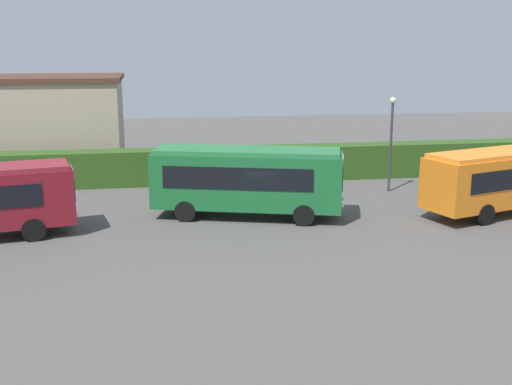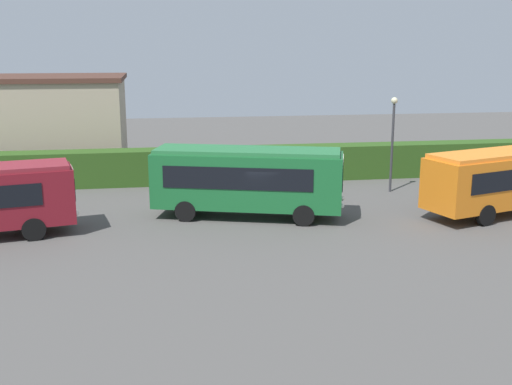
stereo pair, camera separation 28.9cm
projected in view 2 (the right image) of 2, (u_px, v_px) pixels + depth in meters
ground_plane at (270, 219)px, 30.20m from camera, size 87.10×87.10×0.00m
bus_green at (248, 178)px, 30.07m from camera, size 9.32×4.97×3.34m
person_center at (484, 176)px, 35.04m from camera, size 0.54×0.45×1.90m
hedge_row at (245, 164)px, 38.33m from camera, size 55.55×1.68×2.08m
depot_building at (53, 123)px, 41.73m from camera, size 9.51×7.70×6.16m
lamppost at (393, 133)px, 35.03m from camera, size 0.36×0.36×5.32m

